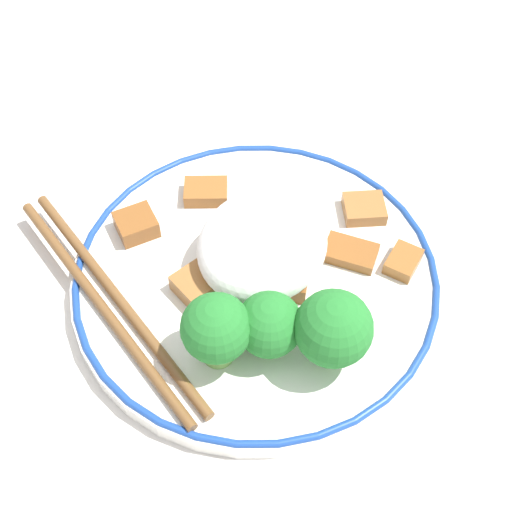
{
  "coord_description": "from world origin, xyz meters",
  "views": [
    {
      "loc": [
        -0.13,
        0.25,
        0.4
      ],
      "look_at": [
        0.0,
        0.0,
        0.03
      ],
      "focal_mm": 50.0,
      "sensor_mm": 36.0,
      "label": 1
    }
  ],
  "objects_px": {
    "broccoli_back_center": "(269,325)",
    "chopsticks": "(109,301)",
    "plate": "(256,278)",
    "broccoli_back_left": "(216,330)",
    "broccoli_back_right": "(334,329)"
  },
  "relations": [
    {
      "from": "chopsticks",
      "to": "plate",
      "type": "bearing_deg",
      "value": -138.12
    },
    {
      "from": "broccoli_back_center",
      "to": "broccoli_back_right",
      "type": "xyz_separation_m",
      "value": [
        -0.04,
        -0.01,
        0.01
      ]
    },
    {
      "from": "broccoli_back_left",
      "to": "broccoli_back_center",
      "type": "bearing_deg",
      "value": -141.15
    },
    {
      "from": "broccoli_back_center",
      "to": "broccoli_back_right",
      "type": "height_order",
      "value": "broccoli_back_right"
    },
    {
      "from": "plate",
      "to": "chopsticks",
      "type": "relative_size",
      "value": 1.24
    },
    {
      "from": "plate",
      "to": "chopsticks",
      "type": "xyz_separation_m",
      "value": [
        0.07,
        0.07,
        0.01
      ]
    },
    {
      "from": "broccoli_back_right",
      "to": "chopsticks",
      "type": "bearing_deg",
      "value": 12.13
    },
    {
      "from": "broccoli_back_left",
      "to": "chopsticks",
      "type": "height_order",
      "value": "broccoli_back_left"
    },
    {
      "from": "plate",
      "to": "chopsticks",
      "type": "distance_m",
      "value": 0.1
    },
    {
      "from": "broccoli_back_left",
      "to": "broccoli_back_center",
      "type": "distance_m",
      "value": 0.03
    },
    {
      "from": "broccoli_back_right",
      "to": "chopsticks",
      "type": "relative_size",
      "value": 0.29
    },
    {
      "from": "plate",
      "to": "chopsticks",
      "type": "bearing_deg",
      "value": 41.88
    },
    {
      "from": "chopsticks",
      "to": "broccoli_back_center",
      "type": "bearing_deg",
      "value": -169.51
    },
    {
      "from": "broccoli_back_left",
      "to": "chopsticks",
      "type": "bearing_deg",
      "value": -0.15
    },
    {
      "from": "broccoli_back_center",
      "to": "chopsticks",
      "type": "height_order",
      "value": "broccoli_back_center"
    }
  ]
}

